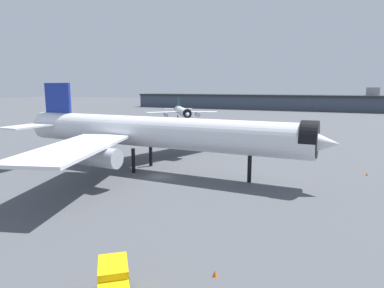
{
  "coord_description": "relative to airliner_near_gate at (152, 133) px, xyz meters",
  "views": [
    {
      "loc": [
        25.56,
        -56.04,
        16.76
      ],
      "look_at": [
        5.53,
        3.0,
        6.15
      ],
      "focal_mm": 31.03,
      "sensor_mm": 36.0,
      "label": 1
    }
  ],
  "objects": [
    {
      "name": "traffic_cone_near_nose",
      "position": [
        21.93,
        -33.36,
        -7.57
      ],
      "size": [
        0.45,
        0.45,
        0.56
      ],
      "primitive_type": "cone",
      "color": "#F2600C",
      "rests_on": "ground"
    },
    {
      "name": "airliner_near_gate",
      "position": [
        0.0,
        0.0,
        0.0
      ],
      "size": [
        68.82,
        62.54,
        17.82
      ],
      "rotation": [
        0.0,
        0.0,
        -0.11
      ],
      "color": "white",
      "rests_on": "ground"
    },
    {
      "name": "ground",
      "position": [
        3.23,
        -3.94,
        -7.85
      ],
      "size": [
        900.0,
        900.0,
        0.0
      ],
      "primitive_type": "plane",
      "color": "#4C4F54"
    },
    {
      "name": "traffic_cone_wingtip",
      "position": [
        40.85,
        9.73,
        -7.56
      ],
      "size": [
        0.46,
        0.46,
        0.58
      ],
      "primitive_type": "cone",
      "color": "#F2600C",
      "rests_on": "ground"
    },
    {
      "name": "airliner_far_taxiway",
      "position": [
        -28.93,
        94.93,
        -2.87
      ],
      "size": [
        33.54,
        37.3,
        11.31
      ],
      "rotation": [
        0.0,
        0.0,
        5.2
      ],
      "color": "silver",
      "rests_on": "ground"
    },
    {
      "name": "terminal_building",
      "position": [
        -0.59,
        207.14,
        -2.04
      ],
      "size": [
        215.11,
        47.02,
        16.92
      ],
      "rotation": [
        0.0,
        0.0,
        -0.1
      ],
      "color": "#3D4756",
      "rests_on": "ground"
    },
    {
      "name": "service_truck_front",
      "position": [
        15.46,
        -39.66,
        -6.26
      ],
      "size": [
        4.92,
        5.87,
        3.0
      ],
      "rotation": [
        0.0,
        0.0,
        5.29
      ],
      "color": "black",
      "rests_on": "ground"
    }
  ]
}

